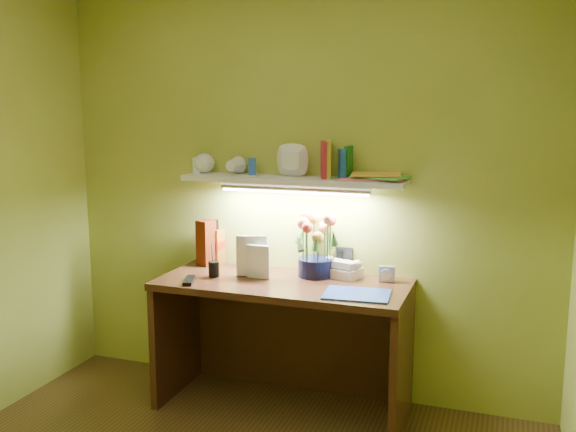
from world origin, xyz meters
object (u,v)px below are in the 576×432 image
(flower_bouquet, at_px, (316,245))
(telephone, at_px, (343,268))
(whisky_bottle, at_px, (217,242))
(desk_clock, at_px, (387,274))
(desk, at_px, (282,345))

(flower_bouquet, relative_size, telephone, 1.88)
(whisky_bottle, bearing_deg, telephone, -3.92)
(desk_clock, bearing_deg, flower_bouquet, 172.17)
(flower_bouquet, height_order, desk_clock, flower_bouquet)
(flower_bouquet, height_order, whisky_bottle, flower_bouquet)
(whisky_bottle, bearing_deg, desk_clock, -3.24)
(desk, distance_m, desk_clock, 0.72)
(flower_bouquet, relative_size, desk_clock, 4.05)
(telephone, relative_size, whisky_bottle, 0.70)
(desk, bearing_deg, flower_bouquet, 50.52)
(desk, distance_m, flower_bouquet, 0.60)
(telephone, bearing_deg, desk_clock, 16.29)
(desk, bearing_deg, telephone, 33.12)
(flower_bouquet, distance_m, telephone, 0.20)
(desk, xyz_separation_m, flower_bouquet, (0.14, 0.17, 0.56))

